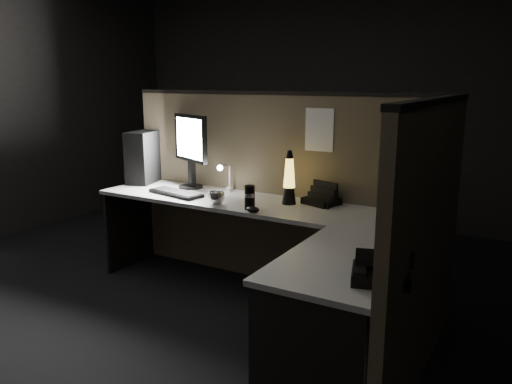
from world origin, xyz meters
The scene contains 17 objects.
floor centered at (0.00, 0.00, 0.00)m, with size 6.00×6.00×0.00m, color black.
room_shell centered at (0.00, 0.00, 1.62)m, with size 6.00×6.00×6.00m.
partition_back centered at (0.00, 0.93, 0.75)m, with size 2.66×0.06×1.50m, color brown.
partition_right centered at (1.33, 0.10, 0.75)m, with size 0.06×1.66×1.50m, color brown.
desk centered at (0.18, 0.25, 0.58)m, with size 2.60×1.60×0.73m.
pc_tower centered at (-1.22, 0.78, 0.95)m, with size 0.19×0.43×0.45m, color black.
monitor centered at (-0.71, 0.77, 1.10)m, with size 0.45×0.23×0.61m.
keyboard centered at (-0.66, 0.50, 0.74)m, with size 0.48×0.16×0.02m, color black.
mouse centered at (0.14, 0.34, 0.75)m, with size 0.10×0.07×0.04m, color black.
clip_lamp centered at (-0.37, 0.76, 0.87)m, with size 0.05×0.18×0.23m.
organizer centered at (0.45, 0.80, 0.77)m, with size 0.28×0.26×0.17m.
lava_lamp centered at (0.24, 0.68, 0.89)m, with size 0.11×0.11×0.39m.
travel_mug centered at (0.08, 0.40, 0.82)m, with size 0.08×0.08×0.17m, color black.
steel_mug centered at (-0.21, 0.41, 0.78)m, with size 0.12×0.12×0.09m, color #B4B4BB.
figurine centered at (0.92, 0.80, 0.78)m, with size 0.06×0.06×0.06m, color yellow.
pinned_paper centered at (0.38, 0.90, 1.26)m, with size 0.22×0.00×0.31m, color white.
desk_phone centered at (1.24, -0.39, 0.79)m, with size 0.30×0.30×0.15m.
Camera 1 is at (1.81, -2.49, 1.61)m, focal length 35.00 mm.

